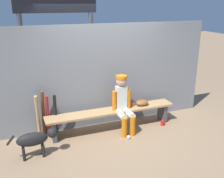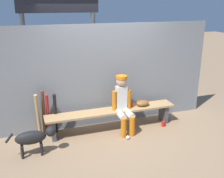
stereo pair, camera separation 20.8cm
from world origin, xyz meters
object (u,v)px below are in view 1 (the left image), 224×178
object	(u,v)px
bat_aluminum_red	(48,115)
bat_wood_tan	(38,117)
bat_aluminum_black	(55,115)
dog	(36,139)
cup_on_bench	(131,104)
baseball	(129,137)
bat_wood_dark	(43,113)
player_seated	(123,102)
dugout_bench	(112,114)
cup_on_ground	(162,123)
scoreboard	(59,10)
baseball_glove	(142,103)

from	to	relation	value
bat_aluminum_red	bat_wood_tan	size ratio (longest dim) A/B	0.96
bat_aluminum_black	dog	size ratio (longest dim) A/B	1.03
cup_on_bench	baseball	bearing A→B (deg)	-117.83
baseball	bat_wood_tan	bearing A→B (deg)	157.20
bat_wood_dark	bat_wood_tan	world-z (taller)	bat_wood_dark
player_seated	dugout_bench	bearing A→B (deg)	151.48
bat_aluminum_black	dog	distance (m)	0.80
bat_aluminum_red	cup_on_bench	xyz separation A→B (m)	(1.69, -0.21, 0.06)
cup_on_ground	scoreboard	xyz separation A→B (m)	(-1.81, 1.48, 2.31)
bat_aluminum_black	bat_aluminum_red	distance (m)	0.15
bat_aluminum_red	dog	size ratio (longest dim) A/B	1.03
cup_on_bench	dog	size ratio (longest dim) A/B	0.13
dugout_bench	baseball_glove	world-z (taller)	baseball_glove
baseball_glove	bat_aluminum_black	distance (m)	1.82
bat_wood_dark	baseball	bearing A→B (deg)	-26.50
baseball_glove	bat_aluminum_black	bearing A→B (deg)	174.25
bat_aluminum_black	scoreboard	size ratio (longest dim) A/B	0.26
bat_wood_tan	scoreboard	size ratio (longest dim) A/B	0.26
player_seated	scoreboard	size ratio (longest dim) A/B	0.34
bat_aluminum_black	bat_wood_tan	world-z (taller)	bat_wood_tan
dugout_bench	baseball	size ratio (longest dim) A/B	36.66
baseball	bat_wood_dark	bearing A→B (deg)	153.50
dugout_bench	dog	distance (m)	1.64
bat_wood_tan	baseball	distance (m)	1.79
cup_on_bench	dog	bearing A→B (deg)	-166.07
cup_on_ground	cup_on_bench	world-z (taller)	cup_on_bench
bat_aluminum_black	baseball	world-z (taller)	bat_aluminum_black
dugout_bench	bat_aluminum_black	bearing A→B (deg)	170.77
baseball_glove	bat_aluminum_red	bearing A→B (deg)	173.05
bat_wood_dark	cup_on_ground	xyz separation A→B (m)	(2.43, -0.48, -0.42)
baseball	cup_on_bench	world-z (taller)	cup_on_bench
baseball_glove	bat_wood_dark	xyz separation A→B (m)	(-2.03, 0.25, -0.03)
baseball	dog	bearing A→B (deg)	179.20
player_seated	dog	xyz separation A→B (m)	(-1.77, -0.36, -0.29)
bat_aluminum_black	scoreboard	distance (m)	2.24
player_seated	cup_on_bench	size ratio (longest dim) A/B	10.45
baseball_glove	dog	xyz separation A→B (m)	(-2.26, -0.47, -0.16)
bat_aluminum_red	cup_on_bench	world-z (taller)	bat_aluminum_red
baseball_glove	bat_wood_dark	world-z (taller)	bat_wood_dark
bat_wood_dark	bat_wood_tan	xyz separation A→B (m)	(-0.11, -0.07, -0.02)
bat_aluminum_red	scoreboard	bearing A→B (deg)	62.09
player_seated	cup_on_bench	world-z (taller)	player_seated
player_seated	bat_wood_dark	xyz separation A→B (m)	(-1.54, 0.36, -0.15)
bat_wood_tan	baseball	xyz separation A→B (m)	(1.61, -0.68, -0.41)
dog	bat_wood_dark	bearing A→B (deg)	72.48
bat_aluminum_red	baseball	xyz separation A→B (m)	(1.42, -0.73, -0.39)
cup_on_ground	player_seated	bearing A→B (deg)	172.60
player_seated	cup_on_ground	world-z (taller)	player_seated
player_seated	scoreboard	world-z (taller)	scoreboard
player_seated	bat_wood_dark	distance (m)	1.59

